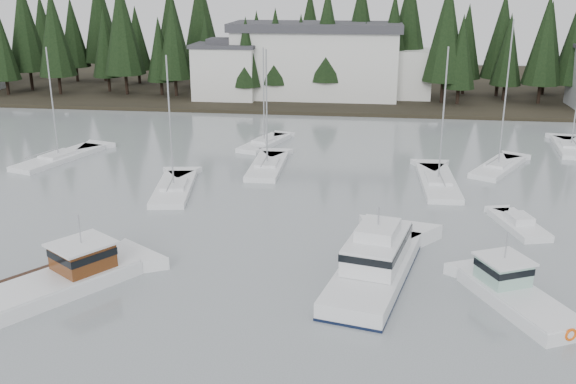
# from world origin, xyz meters

# --- Properties ---
(far_shore_land) EXTENTS (240.00, 54.00, 1.00)m
(far_shore_land) POSITION_xyz_m (0.00, 97.00, 0.00)
(far_shore_land) COLOR black
(far_shore_land) RESTS_ON ground
(conifer_treeline) EXTENTS (200.00, 22.00, 20.00)m
(conifer_treeline) POSITION_xyz_m (0.00, 86.00, 0.00)
(conifer_treeline) COLOR black
(conifer_treeline) RESTS_ON ground
(house_west) EXTENTS (9.54, 7.42, 8.75)m
(house_west) POSITION_xyz_m (-18.00, 79.00, 4.65)
(house_west) COLOR silver
(house_west) RESTS_ON ground
(harbor_inn) EXTENTS (29.50, 11.50, 10.90)m
(harbor_inn) POSITION_xyz_m (-2.96, 82.34, 5.78)
(harbor_inn) COLOR silver
(harbor_inn) RESTS_ON ground
(lobster_boat_brown) EXTENTS (8.44, 10.09, 4.93)m
(lobster_boat_brown) POSITION_xyz_m (-14.23, 17.43, 0.56)
(lobster_boat_brown) COLOR white
(lobster_boat_brown) RESTS_ON ground
(cabin_cruiser_center) EXTENTS (6.40, 12.63, 5.20)m
(cabin_cruiser_center) POSITION_xyz_m (4.04, 21.39, 0.78)
(cabin_cruiser_center) COLOR white
(cabin_cruiser_center) RESTS_ON ground
(lobster_boat_teal) EXTENTS (6.01, 8.48, 4.48)m
(lobster_boat_teal) POSITION_xyz_m (11.83, 19.05, 0.53)
(lobster_boat_teal) COLOR white
(lobster_boat_teal) RESTS_ON ground
(sailboat_1) EXTENTS (3.00, 9.48, 11.88)m
(sailboat_1) POSITION_xyz_m (-6.28, 44.19, 0.06)
(sailboat_1) COLOR white
(sailboat_1) RESTS_ON ground
(sailboat_2) EXTENTS (4.96, 8.81, 11.13)m
(sailboat_2) POSITION_xyz_m (-8.06, 53.21, 0.06)
(sailboat_2) COLOR white
(sailboat_2) RESTS_ON ground
(sailboat_3) EXTENTS (4.36, 9.72, 12.13)m
(sailboat_3) POSITION_xyz_m (-13.13, 36.20, 0.06)
(sailboat_3) COLOR white
(sailboat_3) RESTS_ON ground
(sailboat_5) EXTENTS (6.61, 9.17, 14.54)m
(sailboat_5) POSITION_xyz_m (15.78, 46.72, 0.09)
(sailboat_5) COLOR white
(sailboat_5) RESTS_ON ground
(sailboat_6) EXTENTS (5.85, 10.96, 11.77)m
(sailboat_6) POSITION_xyz_m (-27.66, 44.46, 0.05)
(sailboat_6) COLOR white
(sailboat_6) RESTS_ON ground
(sailboat_7) EXTENTS (3.96, 9.18, 11.93)m
(sailboat_7) POSITION_xyz_m (24.86, 55.49, 0.06)
(sailboat_7) COLOR white
(sailboat_7) RESTS_ON ground
(sailboat_8) EXTENTS (3.28, 10.83, 12.63)m
(sailboat_8) POSITION_xyz_m (9.61, 40.99, 0.06)
(sailboat_8) COLOR white
(sailboat_8) RESTS_ON ground
(runabout_1) EXTENTS (3.71, 6.39, 1.42)m
(runabout_1) POSITION_xyz_m (14.54, 31.16, 0.13)
(runabout_1) COLOR white
(runabout_1) RESTS_ON ground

